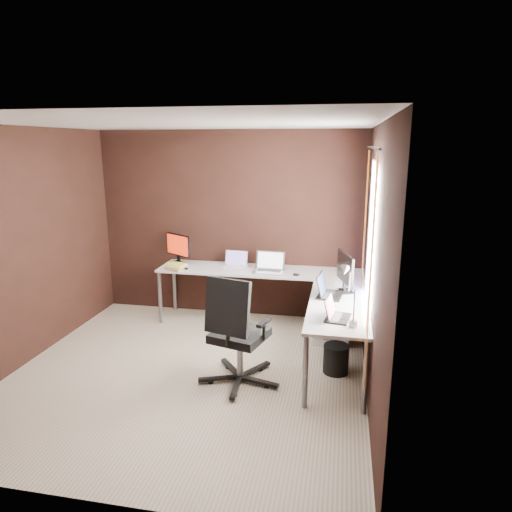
# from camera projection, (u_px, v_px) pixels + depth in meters

# --- Properties ---
(room) EXTENTS (3.60, 3.60, 2.50)m
(room) POSITION_uv_depth(u_px,v_px,m) (220.00, 254.00, 4.44)
(room) COLOR beige
(room) RESTS_ON ground
(desk) EXTENTS (2.65, 2.25, 0.73)m
(desk) POSITION_uv_depth(u_px,v_px,m) (283.00, 286.00, 5.42)
(desk) COLOR silver
(desk) RESTS_ON ground
(drawer_pedestal) EXTENTS (0.42, 0.50, 0.60)m
(drawer_pedestal) POSITION_uv_depth(u_px,v_px,m) (332.00, 315.00, 5.51)
(drawer_pedestal) COLOR silver
(drawer_pedestal) RESTS_ON ground
(monitor_left) EXTENTS (0.40, 0.26, 0.40)m
(monitor_left) POSITION_uv_depth(u_px,v_px,m) (178.00, 247.00, 6.19)
(monitor_left) COLOR black
(monitor_left) RESTS_ON desk
(monitor_right) EXTENTS (0.20, 0.51, 0.43)m
(monitor_right) POSITION_uv_depth(u_px,v_px,m) (345.00, 270.00, 4.97)
(monitor_right) COLOR black
(monitor_right) RESTS_ON desk
(laptop_white) EXTENTS (0.32, 0.23, 0.20)m
(laptop_white) POSITION_uv_depth(u_px,v_px,m) (235.00, 263.00, 6.03)
(laptop_white) COLOR silver
(laptop_white) RESTS_ON desk
(laptop_silver) EXTENTS (0.39, 0.29, 0.25)m
(laptop_silver) POSITION_uv_depth(u_px,v_px,m) (269.00, 267.00, 5.81)
(laptop_silver) COLOR silver
(laptop_silver) RESTS_ON desk
(laptop_black_big) EXTENTS (0.30, 0.39, 0.24)m
(laptop_black_big) POSITION_uv_depth(u_px,v_px,m) (327.00, 291.00, 4.89)
(laptop_black_big) COLOR black
(laptop_black_big) RESTS_ON desk
(laptop_black_small) EXTENTS (0.26, 0.33, 0.20)m
(laptop_black_small) POSITION_uv_depth(u_px,v_px,m) (335.00, 314.00, 4.25)
(laptop_black_small) COLOR black
(laptop_black_small) RESTS_ON desk
(book_stack) EXTENTS (0.31, 0.28, 0.08)m
(book_stack) POSITION_uv_depth(u_px,v_px,m) (176.00, 267.00, 5.91)
(book_stack) COLOR tan
(book_stack) RESTS_ON desk
(mouse_left) EXTENTS (0.10, 0.08, 0.04)m
(mouse_left) POSITION_uv_depth(u_px,v_px,m) (185.00, 269.00, 5.89)
(mouse_left) COLOR black
(mouse_left) RESTS_ON desk
(mouse_corner) EXTENTS (0.09, 0.06, 0.03)m
(mouse_corner) POSITION_uv_depth(u_px,v_px,m) (296.00, 274.00, 5.63)
(mouse_corner) COLOR black
(mouse_corner) RESTS_ON desk
(desk_lamp) EXTENTS (0.18, 0.21, 0.54)m
(desk_lamp) POSITION_uv_depth(u_px,v_px,m) (347.00, 288.00, 4.05)
(desk_lamp) COLOR slate
(desk_lamp) RESTS_ON desk
(office_chair) EXTENTS (0.63, 0.66, 1.12)m
(office_chair) POSITION_uv_depth(u_px,v_px,m) (238.00, 352.00, 4.47)
(office_chair) COLOR black
(office_chair) RESTS_ON ground
(wastebasket) EXTENTS (0.31, 0.31, 0.30)m
(wastebasket) POSITION_uv_depth(u_px,v_px,m) (336.00, 359.00, 4.72)
(wastebasket) COLOR black
(wastebasket) RESTS_ON ground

